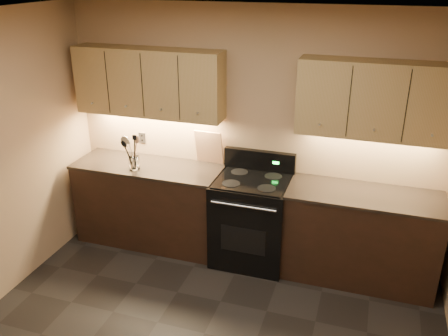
# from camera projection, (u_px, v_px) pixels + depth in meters

# --- Properties ---
(ceiling) EXTENTS (4.00, 4.00, 0.00)m
(ceiling) POSITION_uv_depth(u_px,v_px,m) (170.00, 26.00, 2.67)
(ceiling) COLOR silver
(ceiling) RESTS_ON wall_back
(wall_back) EXTENTS (4.00, 0.04, 2.60)m
(wall_back) POSITION_uv_depth(u_px,v_px,m) (254.00, 134.00, 4.93)
(wall_back) COLOR tan
(wall_back) RESTS_ON ground
(counter_left) EXTENTS (1.62, 0.62, 0.93)m
(counter_left) POSITION_uv_depth(u_px,v_px,m) (150.00, 203.00, 5.30)
(counter_left) COLOR black
(counter_left) RESTS_ON ground
(counter_right) EXTENTS (1.46, 0.62, 0.93)m
(counter_right) POSITION_uv_depth(u_px,v_px,m) (360.00, 236.00, 4.66)
(counter_right) COLOR black
(counter_right) RESTS_ON ground
(stove) EXTENTS (0.76, 0.68, 1.14)m
(stove) POSITION_uv_depth(u_px,v_px,m) (252.00, 219.00, 4.95)
(stove) COLOR black
(stove) RESTS_ON ground
(upper_cab_left) EXTENTS (1.60, 0.30, 0.70)m
(upper_cab_left) POSITION_uv_depth(u_px,v_px,m) (149.00, 82.00, 4.91)
(upper_cab_left) COLOR #A88654
(upper_cab_left) RESTS_ON wall_back
(upper_cab_right) EXTENTS (1.44, 0.30, 0.70)m
(upper_cab_right) POSITION_uv_depth(u_px,v_px,m) (378.00, 100.00, 4.26)
(upper_cab_right) COLOR #A88654
(upper_cab_right) RESTS_ON wall_back
(outlet_plate) EXTENTS (0.08, 0.01, 0.12)m
(outlet_plate) POSITION_uv_depth(u_px,v_px,m) (142.00, 138.00, 5.36)
(outlet_plate) COLOR #B2B5BA
(outlet_plate) RESTS_ON wall_back
(utensil_crock) EXTENTS (0.13, 0.13, 0.14)m
(utensil_crock) POSITION_uv_depth(u_px,v_px,m) (134.00, 163.00, 5.00)
(utensil_crock) COLOR white
(utensil_crock) RESTS_ON counter_left
(cutting_board) EXTENTS (0.31, 0.11, 0.38)m
(cutting_board) POSITION_uv_depth(u_px,v_px,m) (209.00, 147.00, 5.09)
(cutting_board) COLOR tan
(cutting_board) RESTS_ON counter_left
(wooden_spoon) EXTENTS (0.12, 0.14, 0.35)m
(wooden_spoon) POSITION_uv_depth(u_px,v_px,m) (131.00, 153.00, 4.95)
(wooden_spoon) COLOR tan
(wooden_spoon) RESTS_ON utensil_crock
(black_spoon) EXTENTS (0.10, 0.18, 0.35)m
(black_spoon) POSITION_uv_depth(u_px,v_px,m) (133.00, 152.00, 4.97)
(black_spoon) COLOR black
(black_spoon) RESTS_ON utensil_crock
(black_turner) EXTENTS (0.11, 0.11, 0.38)m
(black_turner) POSITION_uv_depth(u_px,v_px,m) (134.00, 152.00, 4.93)
(black_turner) COLOR black
(black_turner) RESTS_ON utensil_crock
(steel_spatula) EXTENTS (0.19, 0.11, 0.35)m
(steel_spatula) POSITION_uv_depth(u_px,v_px,m) (136.00, 153.00, 4.95)
(steel_spatula) COLOR silver
(steel_spatula) RESTS_ON utensil_crock
(steel_skimmer) EXTENTS (0.22, 0.10, 0.35)m
(steel_skimmer) POSITION_uv_depth(u_px,v_px,m) (137.00, 153.00, 4.94)
(steel_skimmer) COLOR silver
(steel_skimmer) RESTS_ON utensil_crock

